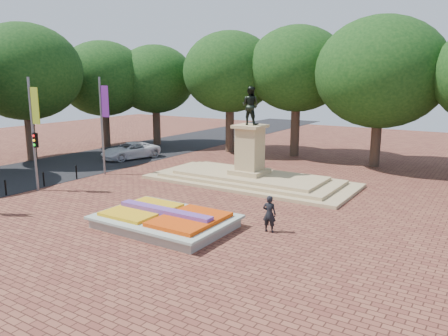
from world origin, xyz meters
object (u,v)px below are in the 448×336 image
monument (250,170)px  flower_bed (166,220)px  van (130,151)px  pedestrian (269,214)px

monument → flower_bed: bearing=-84.1°
flower_bed → monument: monument is taller
monument → van: size_ratio=2.74×
flower_bed → pedestrian: pedestrian is taller
flower_bed → monument: size_ratio=0.45×
flower_bed → monument: (-1.03, 10.00, 0.50)m
flower_bed → pedestrian: 4.91m
pedestrian → van: bearing=-38.0°
van → pedestrian: bearing=-11.7°
flower_bed → monument: bearing=95.9°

